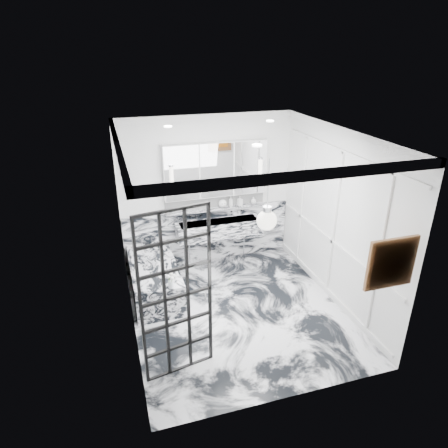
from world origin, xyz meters
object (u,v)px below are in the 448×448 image
object	(u,v)px
trough_sink	(219,229)
bathtub	(154,279)
mirror_cabinet	(216,170)
crittall_door	(177,297)

from	to	relation	value
trough_sink	bathtub	distance (m)	1.55
trough_sink	mirror_cabinet	world-z (taller)	mirror_cabinet
crittall_door	trough_sink	world-z (taller)	crittall_door
crittall_door	mirror_cabinet	distance (m)	3.05
crittall_door	bathtub	distance (m)	2.04
crittall_door	mirror_cabinet	world-z (taller)	mirror_cabinet
crittall_door	trough_sink	xyz separation A→B (m)	(1.26, 2.52, -0.39)
crittall_door	trough_sink	size ratio (longest dim) A/B	1.40
mirror_cabinet	bathtub	xyz separation A→B (m)	(-1.32, -0.83, -1.54)
mirror_cabinet	trough_sink	bearing A→B (deg)	-90.00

